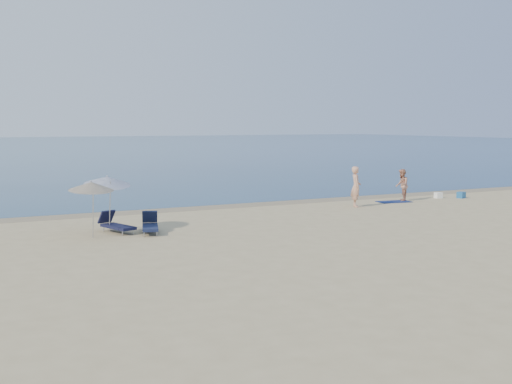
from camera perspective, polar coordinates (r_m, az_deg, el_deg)
sea at (r=108.85m, az=-18.55°, el=3.80°), size 240.00×160.00×0.01m
wet_sand_strip at (r=31.59m, az=3.57°, el=-0.87°), size 240.00×1.60×0.00m
person_left at (r=29.91m, az=8.87°, el=0.48°), size 0.69×0.81×1.87m
person_right at (r=32.55m, az=12.83°, el=0.61°), size 0.96×0.98×1.59m
beach_towel at (r=32.15m, az=12.16°, el=-0.85°), size 1.71×1.08×0.03m
white_bag at (r=34.31m, az=15.90°, el=-0.29°), size 0.37×0.32×0.30m
blue_cooler at (r=34.74m, az=17.77°, el=-0.25°), size 0.53×0.45×0.32m
umbrella_near at (r=23.22m, az=-13.10°, el=0.99°), size 1.65×1.68×2.14m
umbrella_far at (r=22.17m, az=-14.44°, el=0.50°), size 1.64×1.66×2.00m
lounger_left at (r=23.21m, az=-12.33°, el=-2.87°), size 1.04×1.77×0.74m
lounger_right at (r=22.91m, az=-9.39°, el=-2.95°), size 0.99×1.73×0.72m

